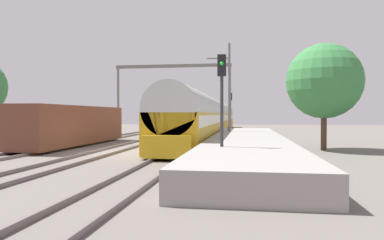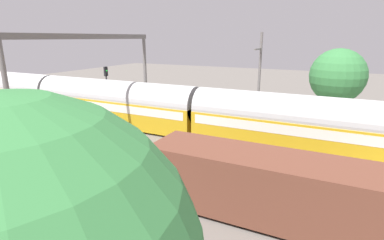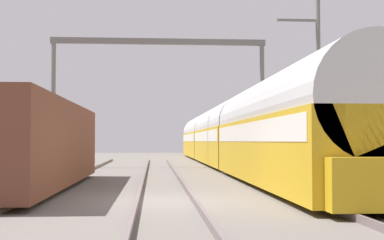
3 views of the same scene
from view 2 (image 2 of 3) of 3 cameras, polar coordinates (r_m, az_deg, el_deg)
name	(u,v)px [view 2 (image 2 of 3)]	position (r m, az deg, el deg)	size (l,w,h in m)	color
track_east	(382,164)	(22.07, 32.39, -7.07)	(1.52, 60.00, 0.16)	#685B5C
platform	(347,136)	(25.41, 27.29, -2.74)	(4.40, 28.00, 0.90)	gray
passenger_train	(115,103)	(27.78, -14.34, 3.22)	(2.93, 49.20, 3.82)	gold
freight_car	(298,193)	(13.35, 19.46, -12.96)	(2.80, 13.00, 2.70)	brown
person_crossing	(140,112)	(27.75, -9.85, 1.46)	(0.26, 0.41, 1.73)	#272727
railway_signal_far	(107,85)	(30.68, -15.87, 6.46)	(0.36, 0.30, 4.90)	#2D2D33
catenary_gantry	(93,66)	(22.76, -18.37, 9.77)	(13.13, 0.28, 7.86)	slate
catenary_pole_east_mid	(259,84)	(23.82, 12.55, 6.68)	(1.90, 0.20, 8.00)	slate
tree_east_background	(338,76)	(29.34, 25.93, 7.52)	(4.74, 4.74, 6.74)	#4C3826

